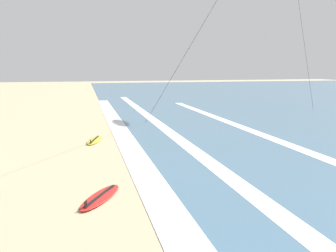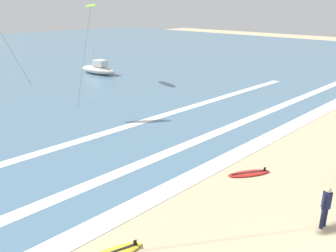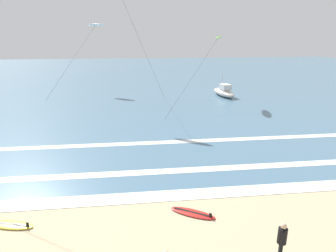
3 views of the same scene
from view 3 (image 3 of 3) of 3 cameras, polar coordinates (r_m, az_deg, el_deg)
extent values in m
cube|color=slate|center=(58.04, -7.62, 9.52)|extent=(140.00, 90.00, 0.01)
cube|color=white|center=(15.10, -11.26, -13.78)|extent=(50.67, 1.06, 0.01)
cube|color=white|center=(17.51, -10.57, -9.14)|extent=(58.43, 0.72, 0.01)
cube|color=white|center=(21.93, -5.91, -3.38)|extent=(44.50, 0.70, 0.01)
cylinder|color=black|center=(11.99, 20.89, -21.63)|extent=(0.13, 0.13, 0.82)
cylinder|color=black|center=(11.50, 21.28, -19.19)|extent=(0.32, 0.32, 0.58)
cylinder|color=black|center=(11.66, 21.27, -18.76)|extent=(0.14, 0.16, 0.56)
cylinder|color=black|center=(11.36, 21.26, -19.84)|extent=(0.14, 0.16, 0.56)
sphere|color=#DBB28E|center=(11.28, 21.50, -17.61)|extent=(0.21, 0.21, 0.21)
ellipsoid|color=yellow|center=(14.70, -28.29, -16.52)|extent=(2.18, 1.14, 0.09)
cube|color=black|center=(14.68, -28.32, -16.35)|extent=(1.75, 0.57, 0.01)
cube|color=black|center=(14.20, -25.59, -16.77)|extent=(0.12, 0.05, 0.16)
ellipsoid|color=red|center=(13.85, 4.82, -16.45)|extent=(2.11, 1.58, 0.09)
cube|color=black|center=(13.82, 4.83, -16.28)|extent=(1.59, 0.99, 0.01)
cube|color=black|center=(13.59, 8.25, -16.68)|extent=(0.11, 0.07, 0.16)
ellipsoid|color=white|center=(45.71, -13.84, 18.51)|extent=(3.07, 2.47, 0.43)
cylinder|color=#333333|center=(41.95, -18.00, 12.12)|extent=(5.72, 8.68, 9.06)
ellipsoid|color=#70C628|center=(36.57, 9.75, 16.55)|extent=(1.72, 3.28, 0.43)
cylinder|color=#333333|center=(31.94, 5.14, 9.99)|extent=(7.31, 8.26, 7.40)
cylinder|color=#333333|center=(37.45, -6.48, 18.36)|extent=(7.01, 0.59, 16.96)
ellipsoid|color=beige|center=(39.50, 10.75, 6.40)|extent=(2.30, 5.36, 0.90)
cube|color=silver|center=(39.00, 11.06, 7.44)|extent=(1.27, 1.62, 0.70)
cylinder|color=#B2B2B2|center=(39.82, 10.51, 8.47)|extent=(0.08, 0.08, 1.80)
camera|label=1|loc=(16.61, 39.00, -0.48)|focal=35.63mm
camera|label=2|loc=(11.15, -77.45, 2.66)|focal=37.02mm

